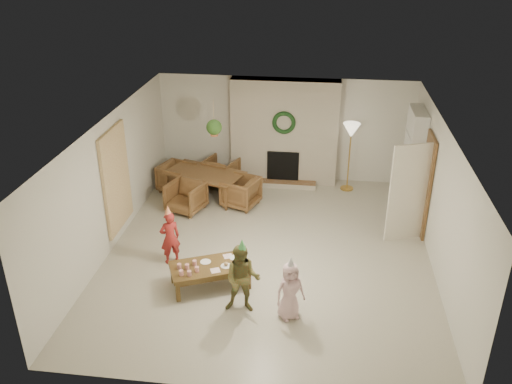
% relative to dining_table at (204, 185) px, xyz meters
% --- Properties ---
extents(floor, '(7.00, 7.00, 0.00)m').
position_rel_dining_table_xyz_m(floor, '(1.71, -2.15, -0.30)').
color(floor, '#B7B29E').
rests_on(floor, ground).
extents(ceiling, '(7.00, 7.00, 0.00)m').
position_rel_dining_table_xyz_m(ceiling, '(1.71, -2.15, 2.20)').
color(ceiling, white).
rests_on(ceiling, wall_back).
extents(wall_back, '(7.00, 0.00, 7.00)m').
position_rel_dining_table_xyz_m(wall_back, '(1.71, 1.35, 0.95)').
color(wall_back, silver).
rests_on(wall_back, floor).
extents(wall_front, '(7.00, 0.00, 7.00)m').
position_rel_dining_table_xyz_m(wall_front, '(1.71, -5.65, 0.95)').
color(wall_front, silver).
rests_on(wall_front, floor).
extents(wall_left, '(0.00, 7.00, 7.00)m').
position_rel_dining_table_xyz_m(wall_left, '(-1.29, -2.15, 0.95)').
color(wall_left, silver).
rests_on(wall_left, floor).
extents(wall_right, '(0.00, 7.00, 7.00)m').
position_rel_dining_table_xyz_m(wall_right, '(4.71, -2.15, 0.95)').
color(wall_right, silver).
rests_on(wall_right, floor).
extents(fireplace_mass, '(2.50, 0.40, 2.50)m').
position_rel_dining_table_xyz_m(fireplace_mass, '(1.71, 1.15, 0.95)').
color(fireplace_mass, '#511B15').
rests_on(fireplace_mass, floor).
extents(fireplace_hearth, '(1.60, 0.30, 0.12)m').
position_rel_dining_table_xyz_m(fireplace_hearth, '(1.71, 0.80, -0.24)').
color(fireplace_hearth, brown).
rests_on(fireplace_hearth, floor).
extents(fireplace_firebox, '(0.75, 0.12, 0.75)m').
position_rel_dining_table_xyz_m(fireplace_firebox, '(1.71, 0.97, 0.15)').
color(fireplace_firebox, black).
rests_on(fireplace_firebox, floor).
extents(fireplace_wreath, '(0.54, 0.10, 0.54)m').
position_rel_dining_table_xyz_m(fireplace_wreath, '(1.71, 0.92, 1.25)').
color(fireplace_wreath, '#143617').
rests_on(fireplace_wreath, fireplace_mass).
extents(floor_lamp_base, '(0.30, 0.30, 0.03)m').
position_rel_dining_table_xyz_m(floor_lamp_base, '(3.25, 0.85, -0.28)').
color(floor_lamp_base, gold).
rests_on(floor_lamp_base, floor).
extents(floor_lamp_post, '(0.03, 0.03, 1.46)m').
position_rel_dining_table_xyz_m(floor_lamp_post, '(3.25, 0.85, 0.46)').
color(floor_lamp_post, gold).
rests_on(floor_lamp_post, floor).
extents(floor_lamp_shade, '(0.39, 0.39, 0.32)m').
position_rel_dining_table_xyz_m(floor_lamp_shade, '(3.25, 0.85, 1.16)').
color(floor_lamp_shade, beige).
rests_on(floor_lamp_shade, floor_lamp_post).
extents(bookshelf_carcass, '(0.30, 1.00, 2.20)m').
position_rel_dining_table_xyz_m(bookshelf_carcass, '(4.55, 0.15, 0.80)').
color(bookshelf_carcass, white).
rests_on(bookshelf_carcass, floor).
extents(bookshelf_shelf_a, '(0.30, 0.92, 0.03)m').
position_rel_dining_table_xyz_m(bookshelf_shelf_a, '(4.53, 0.15, 0.15)').
color(bookshelf_shelf_a, white).
rests_on(bookshelf_shelf_a, bookshelf_carcass).
extents(bookshelf_shelf_b, '(0.30, 0.92, 0.03)m').
position_rel_dining_table_xyz_m(bookshelf_shelf_b, '(4.53, 0.15, 0.55)').
color(bookshelf_shelf_b, white).
rests_on(bookshelf_shelf_b, bookshelf_carcass).
extents(bookshelf_shelf_c, '(0.30, 0.92, 0.03)m').
position_rel_dining_table_xyz_m(bookshelf_shelf_c, '(4.53, 0.15, 0.95)').
color(bookshelf_shelf_c, white).
rests_on(bookshelf_shelf_c, bookshelf_carcass).
extents(bookshelf_shelf_d, '(0.30, 0.92, 0.03)m').
position_rel_dining_table_xyz_m(bookshelf_shelf_d, '(4.53, 0.15, 1.35)').
color(bookshelf_shelf_d, white).
rests_on(bookshelf_shelf_d, bookshelf_carcass).
extents(books_row_lower, '(0.20, 0.40, 0.24)m').
position_rel_dining_table_xyz_m(books_row_lower, '(4.51, -0.00, 0.29)').
color(books_row_lower, maroon).
rests_on(books_row_lower, bookshelf_shelf_a).
extents(books_row_mid, '(0.20, 0.44, 0.24)m').
position_rel_dining_table_xyz_m(books_row_mid, '(4.51, 0.20, 0.69)').
color(books_row_mid, '#235783').
rests_on(books_row_mid, bookshelf_shelf_b).
extents(books_row_upper, '(0.20, 0.36, 0.22)m').
position_rel_dining_table_xyz_m(books_row_upper, '(4.51, 0.05, 1.08)').
color(books_row_upper, '#B87C27').
rests_on(books_row_upper, bookshelf_shelf_c).
extents(door_frame, '(0.05, 0.86, 2.04)m').
position_rel_dining_table_xyz_m(door_frame, '(4.67, -0.95, 0.72)').
color(door_frame, brown).
rests_on(door_frame, floor).
extents(door_leaf, '(0.77, 0.32, 2.00)m').
position_rel_dining_table_xyz_m(door_leaf, '(4.29, -1.33, 0.70)').
color(door_leaf, beige).
rests_on(door_leaf, floor).
extents(curtain_panel, '(0.06, 1.20, 2.00)m').
position_rel_dining_table_xyz_m(curtain_panel, '(-1.25, -1.95, 0.95)').
color(curtain_panel, beige).
rests_on(curtain_panel, wall_left).
extents(dining_table, '(1.93, 1.48, 0.60)m').
position_rel_dining_table_xyz_m(dining_table, '(0.00, 0.00, 0.00)').
color(dining_table, brown).
rests_on(dining_table, floor).
extents(dining_chair_near, '(0.92, 0.93, 0.67)m').
position_rel_dining_table_xyz_m(dining_chair_near, '(-0.25, -0.71, 0.03)').
color(dining_chair_near, brown).
rests_on(dining_chair_near, floor).
extents(dining_chair_far, '(0.92, 0.93, 0.67)m').
position_rel_dining_table_xyz_m(dining_chair_far, '(0.25, 0.71, 0.03)').
color(dining_chair_far, brown).
rests_on(dining_chair_far, floor).
extents(dining_chair_left, '(0.93, 0.92, 0.67)m').
position_rel_dining_table_xyz_m(dining_chair_left, '(-0.71, 0.25, 0.03)').
color(dining_chair_left, brown).
rests_on(dining_chair_left, floor).
extents(dining_chair_right, '(0.93, 0.92, 0.67)m').
position_rel_dining_table_xyz_m(dining_chair_right, '(0.89, -0.32, 0.03)').
color(dining_chair_right, brown).
rests_on(dining_chair_right, floor).
extents(hanging_plant_cord, '(0.01, 0.01, 0.70)m').
position_rel_dining_table_xyz_m(hanging_plant_cord, '(0.41, -0.65, 1.85)').
color(hanging_plant_cord, tan).
rests_on(hanging_plant_cord, ceiling).
extents(hanging_plant_pot, '(0.16, 0.16, 0.12)m').
position_rel_dining_table_xyz_m(hanging_plant_pot, '(0.41, -0.65, 1.50)').
color(hanging_plant_pot, '#A35934').
rests_on(hanging_plant_pot, hanging_plant_cord).
extents(hanging_plant_foliage, '(0.32, 0.32, 0.32)m').
position_rel_dining_table_xyz_m(hanging_plant_foliage, '(0.41, -0.65, 1.62)').
color(hanging_plant_foliage, '#224416').
rests_on(hanging_plant_foliage, hanging_plant_pot).
extents(coffee_table_top, '(1.48, 1.15, 0.06)m').
position_rel_dining_table_xyz_m(coffee_table_top, '(0.83, -3.36, 0.08)').
color(coffee_table_top, brown).
rests_on(coffee_table_top, floor).
extents(coffee_table_apron, '(1.35, 1.01, 0.08)m').
position_rel_dining_table_xyz_m(coffee_table_apron, '(0.83, -3.36, 0.01)').
color(coffee_table_apron, brown).
rests_on(coffee_table_apron, floor).
extents(coffee_leg_fl, '(0.09, 0.09, 0.35)m').
position_rel_dining_table_xyz_m(coffee_leg_fl, '(0.39, -3.86, -0.13)').
color(coffee_leg_fl, brown).
rests_on(coffee_leg_fl, floor).
extents(coffee_leg_fr, '(0.09, 0.09, 0.35)m').
position_rel_dining_table_xyz_m(coffee_leg_fr, '(1.50, -3.37, -0.13)').
color(coffee_leg_fr, brown).
rests_on(coffee_leg_fr, floor).
extents(coffee_leg_bl, '(0.09, 0.09, 0.35)m').
position_rel_dining_table_xyz_m(coffee_leg_bl, '(0.17, -3.36, -0.13)').
color(coffee_leg_bl, brown).
rests_on(coffee_leg_bl, floor).
extents(coffee_leg_br, '(0.09, 0.09, 0.35)m').
position_rel_dining_table_xyz_m(coffee_leg_br, '(1.28, -2.87, -0.13)').
color(coffee_leg_br, brown).
rests_on(coffee_leg_br, floor).
extents(cup_a, '(0.09, 0.09, 0.09)m').
position_rel_dining_table_xyz_m(cup_a, '(0.43, -3.71, 0.15)').
color(cup_a, white).
rests_on(cup_a, coffee_table_top).
extents(cup_b, '(0.09, 0.09, 0.09)m').
position_rel_dining_table_xyz_m(cup_b, '(0.35, -3.53, 0.15)').
color(cup_b, white).
rests_on(cup_b, coffee_table_top).
extents(cup_c, '(0.09, 0.09, 0.09)m').
position_rel_dining_table_xyz_m(cup_c, '(0.56, -3.71, 0.15)').
color(cup_c, white).
rests_on(cup_c, coffee_table_top).
extents(cup_d, '(0.09, 0.09, 0.09)m').
position_rel_dining_table_xyz_m(cup_d, '(0.48, -3.52, 0.15)').
color(cup_d, white).
rests_on(cup_d, coffee_table_top).
extents(cup_e, '(0.09, 0.09, 0.09)m').
position_rel_dining_table_xyz_m(cup_e, '(0.66, -3.58, 0.15)').
color(cup_e, white).
rests_on(cup_e, coffee_table_top).
extents(cup_f, '(0.09, 0.09, 0.09)m').
position_rel_dining_table_xyz_m(cup_f, '(0.58, -3.39, 0.15)').
color(cup_f, white).
rests_on(cup_f, coffee_table_top).
extents(plate_a, '(0.24, 0.24, 0.01)m').
position_rel_dining_table_xyz_m(plate_a, '(0.74, -3.27, 0.11)').
color(plate_a, white).
rests_on(plate_a, coffee_table_top).
extents(plate_b, '(0.24, 0.24, 0.01)m').
position_rel_dining_table_xyz_m(plate_b, '(1.11, -3.35, 0.11)').
color(plate_b, white).
rests_on(plate_b, coffee_table_top).
extents(plate_c, '(0.24, 0.24, 0.01)m').
position_rel_dining_table_xyz_m(plate_c, '(1.21, -3.08, 0.11)').
color(plate_c, white).
rests_on(plate_c, coffee_table_top).
extents(food_scoop, '(0.09, 0.09, 0.07)m').
position_rel_dining_table_xyz_m(food_scoop, '(1.11, -3.35, 0.15)').
color(food_scoop, tan).
rests_on(food_scoop, plate_b).
extents(napkin_left, '(0.20, 0.20, 0.01)m').
position_rel_dining_table_xyz_m(napkin_left, '(0.96, -3.51, 0.11)').
color(napkin_left, beige).
rests_on(napkin_left, coffee_table_top).
extents(napkin_right, '(0.20, 0.20, 0.01)m').
position_rel_dining_table_xyz_m(napkin_right, '(1.09, -3.05, 0.11)').
color(napkin_right, beige).
rests_on(napkin_right, coffee_table_top).
extents(child_red, '(0.45, 0.41, 1.03)m').
position_rel_dining_table_xyz_m(child_red, '(-0.03, -2.73, 0.21)').
color(child_red, maroon).
rests_on(child_red, floor).
extents(party_hat_red, '(0.17, 0.17, 0.19)m').
position_rel_dining_table_xyz_m(party_hat_red, '(-0.03, -2.73, 0.77)').
color(party_hat_red, '#F8CA52').
rests_on(party_hat_red, child_red).
extents(child_plaid, '(0.58, 0.46, 1.18)m').
position_rel_dining_table_xyz_m(child_plaid, '(1.48, -3.95, 0.29)').
color(child_plaid, brown).
rests_on(child_plaid, floor).
extents(party_hat_plaid, '(0.18, 0.18, 0.19)m').
position_rel_dining_table_xyz_m(party_hat_plaid, '(1.48, -3.95, 0.92)').
color(party_hat_plaid, '#49AC53').
rests_on(party_hat_plaid, child_plaid).
extents(child_pink, '(0.57, 0.51, 0.98)m').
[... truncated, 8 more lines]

